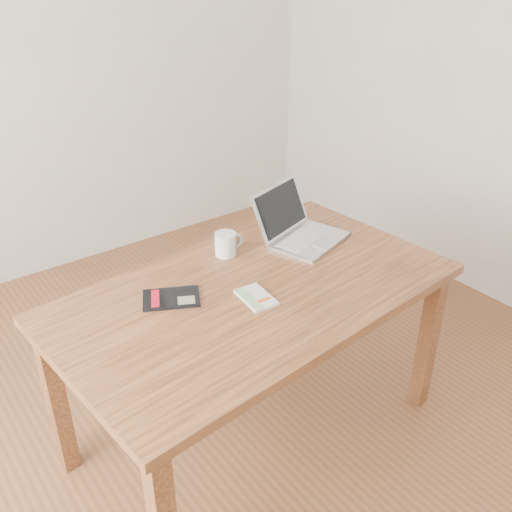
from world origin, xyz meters
TOP-DOWN VIEW (x-y plane):
  - room at (-0.07, 0.00)m, footprint 4.04×4.04m
  - desk at (0.19, 0.03)m, footprint 1.60×1.00m
  - white_guidebook at (0.15, -0.03)m, footprint 0.12×0.18m
  - black_guidebook at (-0.10, 0.16)m, footprint 0.25×0.22m
  - laptop at (0.60, 0.25)m, footprint 0.41×0.40m
  - coffee_mug at (0.26, 0.32)m, footprint 0.13×0.09m

SIDE VIEW (x-z plane):
  - desk at x=0.19m, z-range 0.29..1.04m
  - black_guidebook at x=-0.10m, z-range 0.75..0.76m
  - white_guidebook at x=0.15m, z-range 0.75..0.76m
  - laptop at x=0.60m, z-range 0.69..0.91m
  - coffee_mug at x=0.26m, z-range 0.75..0.85m
  - room at x=-0.07m, z-range 0.01..2.71m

